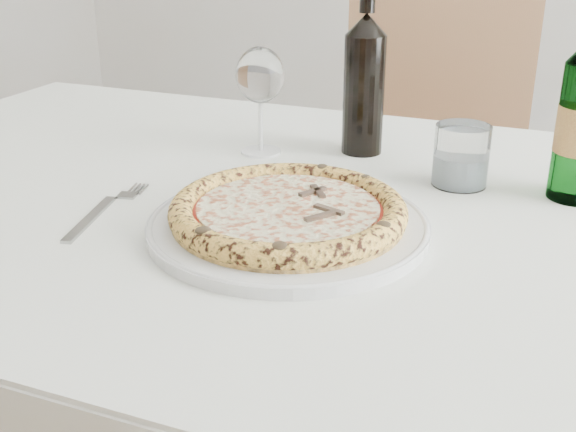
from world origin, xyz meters
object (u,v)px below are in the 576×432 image
object	(u,v)px
dining_table	(314,257)
tumbler	(461,160)
pizza	(288,211)
wine_bottle	(364,82)
plate	(288,225)
chair_far	(431,178)
wine_glass	(260,78)

from	to	relation	value
dining_table	tumbler	size ratio (longest dim) A/B	18.59
pizza	wine_bottle	xyz separation A→B (m)	(-0.00, 0.33, 0.09)
tumbler	wine_bottle	size ratio (longest dim) A/B	0.33
wine_bottle	tumbler	bearing A→B (deg)	-29.87
tumbler	wine_bottle	distance (m)	0.21
tumbler	plate	bearing A→B (deg)	-125.39
chair_far	tumbler	bearing A→B (deg)	-77.70
chair_far	pizza	distance (m)	0.90
plate	wine_glass	world-z (taller)	wine_glass
dining_table	chair_far	xyz separation A→B (m)	(0.03, 0.77, -0.14)
dining_table	plate	size ratio (longest dim) A/B	4.72
dining_table	pizza	bearing A→B (deg)	-90.01
dining_table	wine_glass	size ratio (longest dim) A/B	9.54
dining_table	wine_bottle	size ratio (longest dim) A/B	6.09
plate	wine_glass	distance (m)	0.33
plate	pizza	xyz separation A→B (m)	(-0.00, 0.00, 0.02)
chair_far	wine_bottle	bearing A→B (deg)	-93.18
chair_far	plate	size ratio (longest dim) A/B	2.76
chair_far	plate	bearing A→B (deg)	-91.91
plate	pizza	world-z (taller)	pizza
dining_table	chair_far	distance (m)	0.78
plate	wine_bottle	world-z (taller)	wine_bottle
wine_glass	tumbler	bearing A→B (deg)	-6.27
chair_far	pizza	world-z (taller)	chair_far
dining_table	tumbler	world-z (taller)	tumbler
pizza	wine_glass	distance (m)	0.32
tumbler	chair_far	bearing A→B (deg)	102.30
chair_far	wine_glass	bearing A→B (deg)	-106.50
chair_far	plate	world-z (taller)	chair_far
chair_far	wine_bottle	size ratio (longest dim) A/B	3.56
plate	wine_glass	xyz separation A→B (m)	(-0.15, 0.27, 0.11)
pizza	wine_bottle	world-z (taller)	wine_bottle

